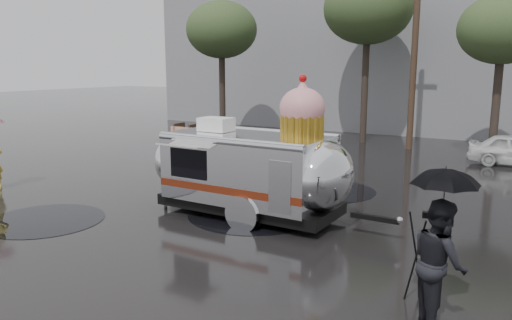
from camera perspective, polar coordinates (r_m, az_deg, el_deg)
The scene contains 12 objects.
ground at distance 12.29m, azimuth -10.61°, elevation -7.06°, with size 120.00×120.00×0.00m, color black.
puddles at distance 13.33m, azimuth -3.84°, elevation -5.46°, with size 7.73×9.05×0.01m.
grey_building at distance 34.95m, azimuth 10.86°, elevation 15.12°, with size 22.00×12.00×13.00m, color slate.
utility_pole at distance 23.42m, azimuth 17.70°, elevation 12.45°, with size 1.60×0.28×9.00m.
tree_left at distance 26.37m, azimuth -3.96°, elevation 14.56°, with size 3.64×3.64×6.95m.
tree_mid at distance 25.17m, azimuth 12.67°, elevation 16.47°, with size 4.20×4.20×8.03m.
tree_right at distance 21.92m, azimuth 26.35°, elevation 13.16°, with size 3.36×3.36×6.42m.
barricade_row at distance 23.22m, azimuth -5.04°, elevation 2.79°, with size 4.30×0.80×1.00m.
airstream_trailer at distance 12.32m, azimuth -0.48°, elevation -0.76°, with size 6.68×2.56×3.60m.
person_right at distance 7.77m, azimuth 20.21°, elevation -10.94°, with size 0.90×0.50×1.88m, color black.
umbrella_black at distance 7.46m, azimuth 20.71°, elevation -3.69°, with size 1.17×1.17×2.35m.
tripod at distance 8.53m, azimuth 18.65°, elevation -9.46°, with size 0.57×0.60×1.46m.
Camera 1 is at (7.72, -8.81, 3.72)m, focal length 35.00 mm.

